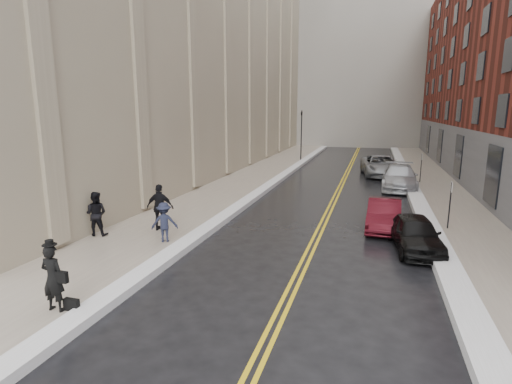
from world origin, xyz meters
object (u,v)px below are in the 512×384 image
Objects in this scene: car_silver_far at (381,166)px; car_black at (415,233)px; pedestrian_b at (164,222)px; car_maroon at (384,214)px; pedestrian_a at (96,214)px; pedestrian_main at (53,278)px; pedestrian_c at (160,207)px; car_silver_near at (399,177)px.

car_black is at bearing -94.12° from car_silver_far.
car_silver_far is 3.78× the size of pedestrian_b.
car_black is 0.97× the size of car_maroon.
pedestrian_a reaches higher than car_silver_far.
pedestrian_main reaches higher than car_silver_far.
pedestrian_c is at bearing -157.63° from car_maroon.
car_silver_near is 0.92× the size of car_silver_far.
car_silver_far is at bearing 85.55° from car_black.
car_silver_near is at bearing -116.13° from pedestrian_main.
pedestrian_c is at bearing -79.09° from pedestrian_b.
car_maroon is at bearing 104.73° from car_black.
car_black is 0.71× the size of car_silver_near.
car_silver_near is 17.03m from pedestrian_c.
pedestrian_a is (-3.14, 5.68, 0.03)m from pedestrian_main.
pedestrian_main is 7.14m from pedestrian_c.
car_maroon is (-1.09, 2.61, -0.00)m from car_black.
car_silver_near is 19.47m from pedestrian_a.
car_maroon is 2.01× the size of pedestrian_c.
pedestrian_main is at bearing -147.66° from car_black.
pedestrian_b is at bearing -174.92° from car_black.
pedestrian_a is at bearing -62.57° from pedestrian_main.
pedestrian_main is at bearing 66.09° from pedestrian_b.
pedestrian_c is at bearing -123.67° from car_silver_far.
pedestrian_c is (-0.94, 1.33, 0.21)m from pedestrian_b.
car_silver_near reaches higher than car_black.
car_black is at bearing -141.29° from pedestrian_main.
pedestrian_main is 5.74m from pedestrian_b.
pedestrian_a is (-12.49, -2.23, 0.40)m from car_black.
pedestrian_b is at bearing -148.19° from car_maroon.
pedestrian_b is at bearing -91.13° from pedestrian_main.
car_maroon is 0.73× the size of car_silver_near.
car_silver_near is 22.61m from pedestrian_main.
pedestrian_c is (-9.23, -18.85, 0.32)m from car_silver_far.
car_black is at bearing 168.68° from pedestrian_b.
car_silver_near is 3.49× the size of pedestrian_b.
car_silver_near is at bearing -146.86° from pedestrian_b.
pedestrian_c is at bearing -160.64° from pedestrian_a.
car_silver_far is 20.99m from pedestrian_c.
car_silver_near is at bearing -136.37° from pedestrian_c.
pedestrian_b is (-9.38, -2.16, 0.27)m from car_black.
pedestrian_main is at bearing -115.24° from car_silver_far.
car_silver_near is at bearing 81.78° from car_black.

